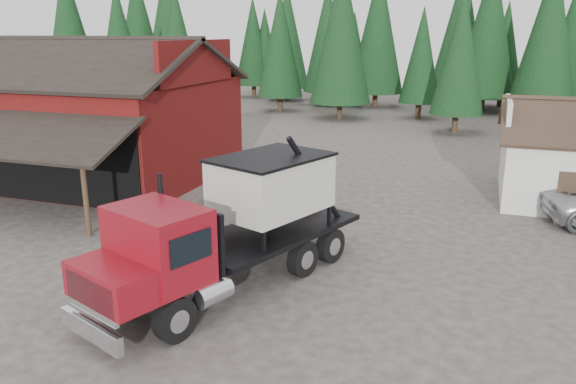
% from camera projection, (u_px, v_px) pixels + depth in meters
% --- Properties ---
extents(ground, '(120.00, 120.00, 0.00)m').
position_uv_depth(ground, '(196.00, 279.00, 17.36)').
color(ground, '#423833').
rests_on(ground, ground).
extents(red_barn, '(12.80, 13.63, 7.18)m').
position_uv_depth(red_barn, '(96.00, 125.00, 29.08)').
color(red_barn, maroon).
rests_on(red_barn, ground).
extents(conifer_backdrop, '(76.00, 16.00, 16.00)m').
position_uv_depth(conifer_backdrop, '(398.00, 109.00, 55.50)').
color(conifer_backdrop, black).
rests_on(conifer_backdrop, ground).
extents(near_pine_a, '(4.40, 4.40, 11.40)m').
position_uv_depth(near_pine_a, '(119.00, 44.00, 47.97)').
color(near_pine_a, '#382619').
rests_on(near_pine_a, ground).
extents(near_pine_b, '(3.96, 3.96, 10.40)m').
position_uv_depth(near_pine_b, '(461.00, 53.00, 41.09)').
color(near_pine_b, '#382619').
rests_on(near_pine_b, ground).
extents(near_pine_d, '(5.28, 5.28, 13.40)m').
position_uv_depth(near_pine_d, '(341.00, 31.00, 47.46)').
color(near_pine_d, '#382619').
rests_on(near_pine_d, ground).
extents(feed_truck, '(5.78, 9.82, 4.31)m').
position_uv_depth(feed_truck, '(234.00, 222.00, 16.34)').
color(feed_truck, black).
rests_on(feed_truck, ground).
extents(equip_box, '(1.04, 1.27, 0.60)m').
position_uv_depth(equip_box, '(193.00, 272.00, 17.14)').
color(equip_box, maroon).
rests_on(equip_box, ground).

